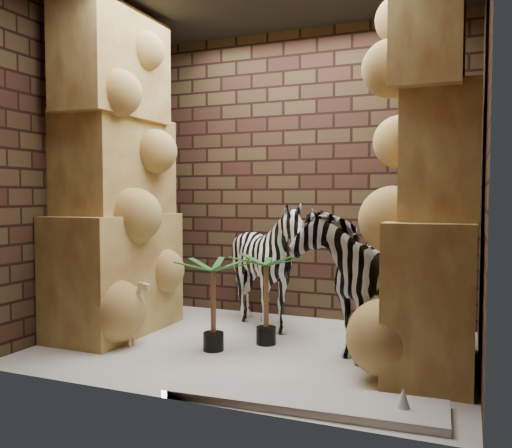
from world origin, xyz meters
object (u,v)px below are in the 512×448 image
at_px(palm_back, 213,304).
at_px(surfboard, 302,399).
at_px(zebra_left, 267,272).
at_px(giraffe_toy, 124,311).
at_px(zebra_right, 355,265).
at_px(palm_front, 266,299).

distance_m(palm_back, surfboard, 1.33).
distance_m(zebra_left, giraffe_toy, 1.36).
xyz_separation_m(zebra_left, surfboard, (0.83, -1.58, -0.53)).
relative_size(zebra_right, zebra_left, 1.16).
bearing_deg(giraffe_toy, zebra_right, 18.43).
xyz_separation_m(giraffe_toy, palm_front, (1.11, 0.50, 0.10)).
height_order(palm_front, palm_back, palm_front).
xyz_separation_m(palm_back, surfboard, (1.01, -0.79, -0.36)).
relative_size(zebra_left, giraffe_toy, 2.04).
height_order(giraffe_toy, palm_back, palm_back).
relative_size(zebra_left, palm_front, 1.54).
xyz_separation_m(palm_front, palm_back, (-0.34, -0.34, -0.01)).
relative_size(giraffe_toy, surfboard, 0.35).
height_order(giraffe_toy, surfboard, giraffe_toy).
bearing_deg(palm_back, giraffe_toy, -168.38).
distance_m(zebra_right, surfboard, 1.47).
height_order(zebra_right, surfboard, zebra_right).
bearing_deg(zebra_right, palm_back, -149.45).
xyz_separation_m(zebra_right, giraffe_toy, (-1.83, -0.67, -0.40)).
bearing_deg(giraffe_toy, zebra_left, 43.52).
distance_m(zebra_right, zebra_left, 0.94).
relative_size(palm_front, surfboard, 0.46).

